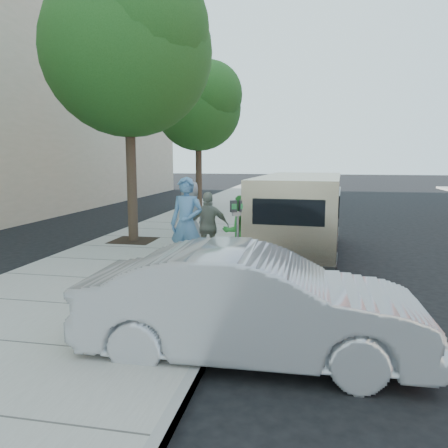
{
  "coord_description": "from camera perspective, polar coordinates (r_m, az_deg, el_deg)",
  "views": [
    {
      "loc": [
        2.67,
        -9.25,
        2.51
      ],
      "look_at": [
        0.86,
        -0.12,
        1.1
      ],
      "focal_mm": 35.0,
      "sensor_mm": 36.0,
      "label": 1
    }
  ],
  "objects": [
    {
      "name": "person_gray_shirt",
      "position": [
        11.48,
        -4.48,
        1.23
      ],
      "size": [
        1.0,
        1.02,
        1.78
      ],
      "primitive_type": "imported",
      "rotation": [
        0.0,
        0.0,
        3.97
      ],
      "color": "gray",
      "rests_on": "sidewalk"
    },
    {
      "name": "parking_meter",
      "position": [
        8.83,
        1.82,
        0.4
      ],
      "size": [
        0.33,
        0.22,
        1.52
      ],
      "rotation": [
        0.0,
        0.0,
        0.39
      ],
      "color": "gray",
      "rests_on": "sidewalk"
    },
    {
      "name": "ground",
      "position": [
        9.95,
        -4.78,
        -6.03
      ],
      "size": [
        120.0,
        120.0,
        0.0
      ],
      "primitive_type": "plane",
      "color": "black",
      "rests_on": "ground"
    },
    {
      "name": "person_striped_polo",
      "position": [
        10.02,
        -2.01,
        -0.35
      ],
      "size": [
        1.0,
        0.57,
        1.6
      ],
      "primitive_type": "imported",
      "rotation": [
        0.0,
        0.0,
        3.34
      ],
      "color": "gray",
      "rests_on": "sidewalk"
    },
    {
      "name": "person_green_shirt",
      "position": [
        9.45,
        2.08,
        -0.99
      ],
      "size": [
        0.94,
        0.85,
        1.57
      ],
      "primitive_type": "imported",
      "rotation": [
        0.0,
        0.0,
        3.56
      ],
      "color": "green",
      "rests_on": "sidewalk"
    },
    {
      "name": "curb_face",
      "position": [
        9.64,
        3.52,
        -6.03
      ],
      "size": [
        0.12,
        60.0,
        0.16
      ],
      "primitive_type": "cube",
      "color": "gray",
      "rests_on": "ground"
    },
    {
      "name": "van",
      "position": [
        11.27,
        9.92,
        1.29
      ],
      "size": [
        2.23,
        5.7,
        2.07
      ],
      "rotation": [
        0.0,
        0.0,
        -0.07
      ],
      "color": "tan",
      "rests_on": "ground"
    },
    {
      "name": "tree_near",
      "position": [
        13.01,
        -12.29,
        21.93
      ],
      "size": [
        4.62,
        4.6,
        7.53
      ],
      "color": "black",
      "rests_on": "sidewalk"
    },
    {
      "name": "sidewalk",
      "position": [
        10.25,
        -10.19,
        -5.27
      ],
      "size": [
        5.0,
        60.0,
        0.15
      ],
      "primitive_type": "cube",
      "color": "gray",
      "rests_on": "ground"
    },
    {
      "name": "sedan",
      "position": [
        5.55,
        3.71,
        -10.37
      ],
      "size": [
        4.33,
        1.6,
        1.41
      ],
      "primitive_type": "imported",
      "rotation": [
        0.0,
        0.0,
        1.59
      ],
      "color": "#ADAEB4",
      "rests_on": "ground"
    },
    {
      "name": "tree_far",
      "position": [
        20.01,
        -3.25,
        15.42
      ],
      "size": [
        3.92,
        3.8,
        6.49
      ],
      "color": "black",
      "rests_on": "sidewalk"
    },
    {
      "name": "person_officer",
      "position": [
        9.21,
        -4.92,
        0.0
      ],
      "size": [
        0.78,
        0.58,
        1.97
      ],
      "primitive_type": "imported",
      "rotation": [
        0.0,
        0.0,
        -0.16
      ],
      "color": "teal",
      "rests_on": "sidewalk"
    }
  ]
}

